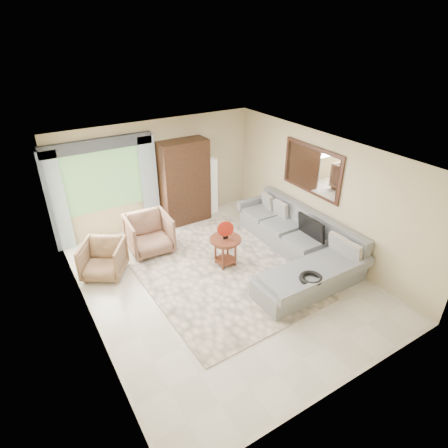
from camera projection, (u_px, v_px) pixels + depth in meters
ground at (223, 280)px, 7.49m from camera, size 6.00×6.00×0.00m
area_rug at (219, 271)px, 7.75m from camera, size 3.11×4.08×0.02m
sectional_sofa at (297, 247)px, 8.04m from camera, size 2.30×3.46×0.90m
tv_screen at (311, 228)px, 7.91m from camera, size 0.14×0.74×0.48m
garden_hose at (311, 278)px, 6.65m from camera, size 0.43×0.43×0.09m
coffee_table at (225, 251)px, 7.80m from camera, size 0.65×0.65×0.65m
red_disc at (225, 229)px, 7.55m from camera, size 0.32×0.16×0.34m
armchair_left at (103, 259)px, 7.49m from camera, size 1.11×1.12×0.74m
armchair_right at (149, 234)px, 8.27m from camera, size 0.97×0.99×0.86m
potted_plant at (93, 244)px, 8.22m from camera, size 0.59×0.56×0.52m
armoire at (184, 182)px, 9.28m from camera, size 1.20×0.55×2.10m
floor_lamp at (211, 186)px, 9.84m from camera, size 0.24×0.24×1.50m
window at (103, 181)px, 8.43m from camera, size 1.80×0.04×1.40m
curtain_left at (57, 203)px, 8.00m from camera, size 0.40×0.08×2.30m
curtain_right at (149, 183)px, 8.96m from camera, size 0.40×0.08×2.30m
valance at (98, 145)px, 7.97m from camera, size 2.40×0.12×0.26m
wall_mirror at (311, 170)px, 8.05m from camera, size 0.05×1.70×1.05m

